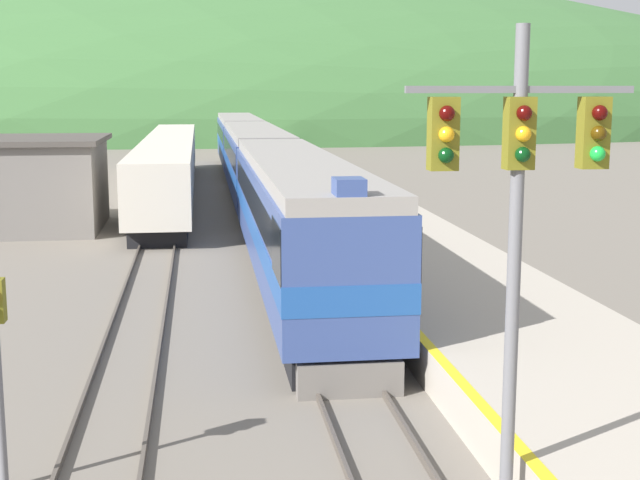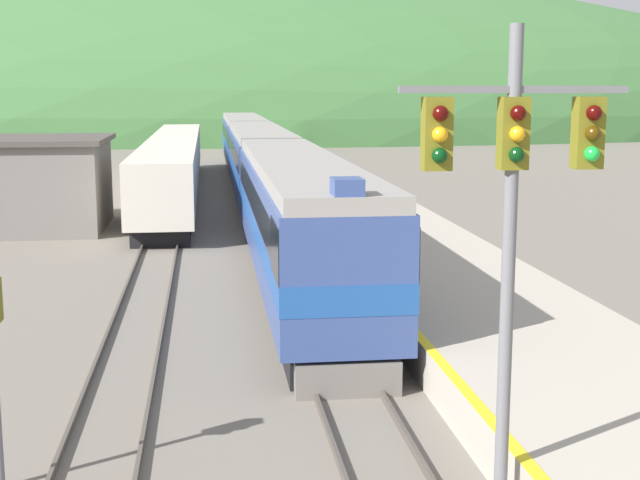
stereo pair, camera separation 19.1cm
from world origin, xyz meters
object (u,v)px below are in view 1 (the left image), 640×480
at_px(express_train_lead_car, 298,219).
at_px(siding_train, 170,165).
at_px(carriage_third, 239,141).
at_px(signal_mast_main, 517,192).
at_px(carriage_second, 255,163).

bearing_deg(express_train_lead_car, siding_train, 100.32).
xyz_separation_m(carriage_third, signal_mast_main, (1.37, -59.13, 2.75)).
bearing_deg(signal_mast_main, express_train_lead_car, 94.80).
distance_m(carriage_third, signal_mast_main, 59.21).
height_order(carriage_second, siding_train, carriage_second).
relative_size(express_train_lead_car, carriage_third, 1.06).
bearing_deg(carriage_second, express_train_lead_car, -90.00).
bearing_deg(signal_mast_main, carriage_third, 91.33).
bearing_deg(carriage_second, carriage_third, 90.00).
distance_m(express_train_lead_car, siding_train, 27.57).
bearing_deg(siding_train, signal_mast_main, -81.73).
distance_m(carriage_second, carriage_third, 21.01).
bearing_deg(express_train_lead_car, carriage_second, 90.00).
xyz_separation_m(siding_train, signal_mast_main, (6.31, -43.39, 3.27)).
bearing_deg(carriage_third, siding_train, -107.42).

